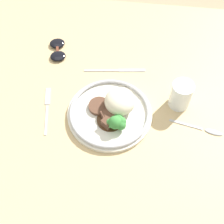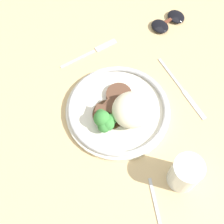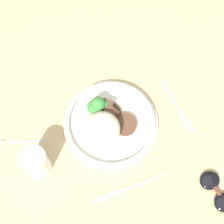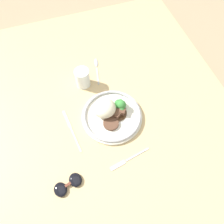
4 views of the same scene
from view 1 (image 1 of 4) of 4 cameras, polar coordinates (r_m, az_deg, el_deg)
ground_plane at (r=1.01m, az=-3.09°, el=-1.30°), size 8.00×8.00×0.00m
dining_table at (r=0.99m, az=-3.13°, el=-0.80°), size 1.54×1.10×0.03m
plate at (r=0.95m, az=0.05°, el=0.09°), size 0.26×0.26×0.08m
juice_glass at (r=0.99m, az=12.43°, el=2.88°), size 0.07×0.07×0.09m
fork at (r=1.01m, az=-11.78°, el=1.09°), size 0.04×0.18×0.00m
knife at (r=1.08m, az=0.85°, el=7.63°), size 0.21×0.04×0.00m
spoon at (r=0.99m, az=16.93°, el=-3.20°), size 0.16×0.05×0.01m
sunglasses at (r=1.15m, az=-9.93°, el=11.17°), size 0.08×0.12×0.02m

